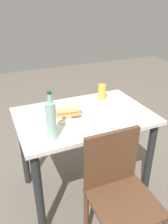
% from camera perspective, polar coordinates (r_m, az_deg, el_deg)
% --- Properties ---
extents(ground_plane, '(8.00, 8.00, 0.00)m').
position_cam_1_polar(ground_plane, '(2.26, -0.00, -18.39)').
color(ground_plane, '#6B6056').
extents(dining_table, '(1.05, 0.70, 0.78)m').
position_cam_1_polar(dining_table, '(1.86, -0.00, -4.48)').
color(dining_table, silver).
rests_on(dining_table, ground).
extents(chair_far, '(0.40, 0.40, 0.87)m').
position_cam_1_polar(chair_far, '(1.56, 8.48, -18.40)').
color(chair_far, brown).
rests_on(chair_far, ground).
extents(plate_near, '(0.24, 0.24, 0.01)m').
position_cam_1_polar(plate_near, '(1.74, -3.96, -1.11)').
color(plate_near, silver).
rests_on(plate_near, dining_table).
extents(baguette_sandwich_near, '(0.19, 0.09, 0.07)m').
position_cam_1_polar(baguette_sandwich_near, '(1.72, -4.00, 0.10)').
color(baguette_sandwich_near, '#DBB77A').
rests_on(baguette_sandwich_near, plate_near).
extents(knife_near, '(0.18, 0.01, 0.01)m').
position_cam_1_polar(knife_near, '(1.70, -3.17, -1.55)').
color(knife_near, silver).
rests_on(knife_near, plate_near).
extents(water_bottle, '(0.07, 0.07, 0.33)m').
position_cam_1_polar(water_bottle, '(1.44, -8.21, -2.04)').
color(water_bottle, '#99C6B7').
rests_on(water_bottle, dining_table).
extents(beer_glass, '(0.07, 0.07, 0.13)m').
position_cam_1_polar(beer_glass, '(2.04, 4.51, 5.05)').
color(beer_glass, gold).
rests_on(beer_glass, dining_table).
extents(olive_bowl, '(0.08, 0.08, 0.03)m').
position_cam_1_polar(olive_bowl, '(1.85, -9.78, 0.56)').
color(olive_bowl, silver).
rests_on(olive_bowl, dining_table).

